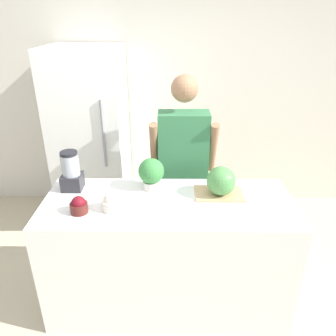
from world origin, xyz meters
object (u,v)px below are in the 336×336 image
Objects in this scene: refrigerator at (91,139)px; blender at (71,172)px; person at (183,169)px; potted_plant at (151,173)px; bowl_cherries at (79,206)px; watermelon at (221,181)px; bowl_cream at (112,202)px.

blender is (0.10, -1.08, 0.14)m from refrigerator.
person is 7.03× the size of potted_plant.
bowl_cherries is at bearing -132.68° from person.
blender is at bearing 175.26° from watermelon.
person reaches higher than blender.
bowl_cream is 0.40m from potted_plant.
watermelon is 1.77× the size of bowl_cherries.
blender reaches higher than bowl_cream.
refrigerator reaches higher than watermelon.
person is 5.58× the size of blender.
refrigerator is 1.09× the size of person.
bowl_cherries is at bearing -169.70° from bowl_cream.
refrigerator is 1.43m from bowl_cherries.
refrigerator is 13.15× the size of bowl_cream.
bowl_cream is (0.22, 0.04, 0.00)m from bowl_cherries.
blender reaches higher than bowl_cherries.
blender is 1.26× the size of potted_plant.
watermelon reaches higher than bowl_cream.
person is 14.24× the size of bowl_cherries.
refrigerator is 7.69× the size of potted_plant.
watermelon is 0.69× the size of blender.
watermelon is at bearing 14.47° from bowl_cream.
refrigerator is 1.45m from bowl_cream.
person is (0.96, -0.62, -0.06)m from refrigerator.
bowl_cherries is 0.59m from potted_plant.
potted_plant is at bearing 1.29° from blender.
bowl_cherries is at bearing -166.45° from watermelon.
bowl_cream is at bearing -71.74° from refrigerator.
blender is (-0.13, 0.33, 0.09)m from bowl_cherries.
watermelon is (1.22, -1.17, 0.11)m from refrigerator.
watermelon is at bearing 13.55° from bowl_cherries.
refrigerator reaches higher than bowl_cherries.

